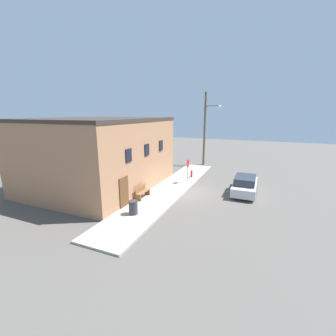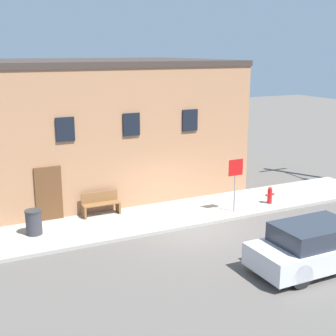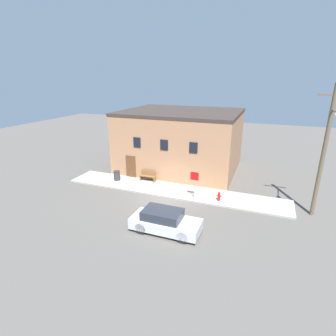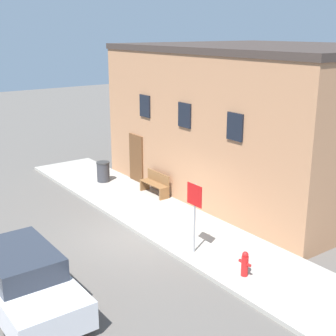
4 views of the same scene
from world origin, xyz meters
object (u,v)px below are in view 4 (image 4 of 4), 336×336
(bench, at_px, (155,184))
(parked_car, at_px, (23,279))
(trash_bin, at_px, (103,172))
(stop_sign, at_px, (195,205))
(fire_hydrant, at_px, (245,264))

(bench, bearing_deg, parked_car, -57.53)
(trash_bin, distance_m, parked_car, 9.45)
(stop_sign, xyz_separation_m, bench, (-4.90, 1.99, -1.05))
(stop_sign, bearing_deg, parked_car, -94.94)
(trash_bin, xyz_separation_m, parked_car, (7.20, -6.12, 0.12))
(bench, xyz_separation_m, trash_bin, (-2.73, -0.90, 0.01))
(fire_hydrant, xyz_separation_m, trash_bin, (-9.55, 0.88, 0.09))
(bench, bearing_deg, stop_sign, -22.08)
(fire_hydrant, distance_m, parked_car, 5.75)
(trash_bin, bearing_deg, fire_hydrant, -5.26)
(stop_sign, bearing_deg, trash_bin, 171.87)
(bench, distance_m, trash_bin, 2.88)
(fire_hydrant, height_order, parked_car, parked_car)
(bench, relative_size, parked_car, 0.34)
(fire_hydrant, distance_m, bench, 7.05)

